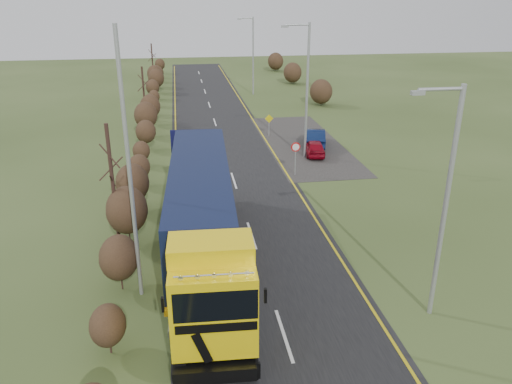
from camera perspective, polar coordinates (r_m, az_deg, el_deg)
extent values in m
plane|color=#35451D|center=(21.85, 1.04, -9.69)|extent=(160.00, 160.00, 0.00)
cube|color=black|center=(30.72, -2.13, 0.00)|extent=(8.00, 120.00, 0.02)
cube|color=#2A2826|center=(41.17, 5.25, 5.64)|extent=(6.00, 18.00, 0.02)
cube|color=gold|center=(30.55, -9.04, -0.36)|extent=(0.12, 116.00, 0.01)
cube|color=gold|center=(31.32, 4.61, 0.42)|extent=(0.12, 116.00, 0.01)
cube|color=silver|center=(18.60, 3.22, -15.98)|extent=(0.12, 3.00, 0.01)
cube|color=silver|center=(25.28, -0.51, -4.95)|extent=(0.12, 3.00, 0.01)
cube|color=silver|center=(32.57, -2.55, 1.33)|extent=(0.12, 3.00, 0.01)
cube|color=silver|center=(40.13, -3.84, 5.28)|extent=(0.12, 3.00, 0.01)
cube|color=silver|center=(47.83, -4.72, 7.96)|extent=(0.12, 3.00, 0.01)
cube|color=silver|center=(55.62, -5.37, 9.90)|extent=(0.12, 3.00, 0.01)
cube|color=silver|center=(63.46, -5.86, 11.36)|extent=(0.12, 3.00, 0.01)
cube|color=silver|center=(71.33, -6.24, 12.50)|extent=(0.12, 3.00, 0.01)
cube|color=silver|center=(79.23, -6.56, 13.41)|extent=(0.12, 3.00, 0.01)
ellipsoid|color=black|center=(17.86, -16.59, -14.37)|extent=(1.21, 1.57, 1.39)
ellipsoid|color=black|center=(21.04, -15.39, -7.20)|extent=(1.58, 2.06, 1.82)
ellipsoid|color=black|center=(24.46, -14.54, -1.97)|extent=(1.96, 2.55, 2.25)
ellipsoid|color=black|center=(28.21, -13.94, 1.03)|extent=(1.83, 2.38, 2.10)
ellipsoid|color=black|center=(32.11, -13.22, 2.82)|extent=(1.37, 1.78, 1.57)
ellipsoid|color=black|center=(35.96, -12.98, 4.62)|extent=(1.20, 1.56, 1.38)
ellipsoid|color=black|center=(39.71, -12.49, 6.77)|extent=(1.55, 2.02, 1.78)
ellipsoid|color=black|center=(43.51, -12.49, 8.57)|extent=(1.95, 2.53, 2.24)
ellipsoid|color=black|center=(47.42, -12.00, 9.57)|extent=(1.85, 2.41, 2.13)
ellipsoid|color=black|center=(51.43, -12.03, 10.01)|extent=(1.40, 1.81, 1.61)
ellipsoid|color=black|center=(55.37, -11.58, 10.66)|extent=(1.19, 1.55, 1.37)
ellipsoid|color=black|center=(59.26, -11.74, 11.66)|extent=(1.52, 1.97, 1.75)
ellipsoid|color=black|center=(63.13, -11.35, 12.65)|extent=(1.93, 2.51, 2.22)
ellipsoid|color=black|center=(67.11, -11.52, 13.11)|extent=(1.88, 2.44, 2.16)
ellipsoid|color=black|center=(71.11, -11.10, 13.27)|extent=(1.43, 1.85, 1.64)
ellipsoid|color=black|center=(75.11, -11.30, 13.52)|extent=(1.19, 1.55, 1.37)
ellipsoid|color=black|center=(79.02, -10.93, 14.15)|extent=(1.49, 1.93, 1.71)
cylinder|color=#321F19|center=(24.09, -16.02, 0.54)|extent=(0.18, 0.18, 6.05)
cylinder|color=#321F19|center=(49.26, -12.69, 10.90)|extent=(0.18, 0.18, 5.06)
cylinder|color=#321F19|center=(70.97, -11.74, 14.22)|extent=(0.18, 0.18, 5.15)
cube|color=black|center=(17.77, -4.96, -15.22)|extent=(2.74, 4.94, 0.47)
cube|color=yellow|center=(16.00, -4.91, -12.29)|extent=(2.73, 2.43, 2.73)
cube|color=black|center=(16.29, -4.38, -19.96)|extent=(2.62, 0.25, 0.58)
cube|color=black|center=(15.55, -6.16, -17.35)|extent=(0.63, 0.05, 1.13)
cube|color=black|center=(15.59, -2.78, -17.11)|extent=(0.63, 0.05, 1.13)
cube|color=black|center=(14.74, -4.64, -12.88)|extent=(2.46, 0.18, 1.00)
cube|color=black|center=(15.15, -4.55, -15.23)|extent=(2.41, 0.14, 0.29)
cube|color=yellow|center=(15.46, -5.20, -6.44)|extent=(2.69, 1.59, 0.59)
cylinder|color=silver|center=(14.46, -4.83, -9.44)|extent=(2.31, 0.17, 0.06)
cube|color=black|center=(14.92, -10.61, -12.52)|extent=(0.09, 0.12, 0.47)
cube|color=black|center=(15.06, 1.09, -11.74)|extent=(0.09, 0.12, 0.47)
cylinder|color=gray|center=(18.07, -9.00, -14.52)|extent=(0.65, 1.39, 0.59)
cylinder|color=gray|center=(18.17, -1.15, -14.00)|extent=(0.65, 1.39, 0.59)
cube|color=orange|center=(23.33, -6.23, -4.05)|extent=(3.24, 13.32, 0.25)
cube|color=black|center=(22.69, -6.39, -0.49)|extent=(3.20, 12.90, 2.88)
cube|color=#0D0E39|center=(28.73, -7.03, 4.31)|extent=(2.60, 0.18, 2.88)
cube|color=#0D0E39|center=(16.93, -5.29, -8.66)|extent=(2.60, 0.18, 2.88)
cube|color=black|center=(27.21, -6.62, -1.58)|extent=(2.59, 3.88, 0.37)
cube|color=orange|center=(22.72, -9.26, -7.00)|extent=(0.32, 5.76, 0.47)
cube|color=orange|center=(22.80, -2.79, -6.61)|extent=(0.32, 5.76, 0.47)
cylinder|color=black|center=(16.58, -8.51, -19.45)|extent=(0.39, 1.10, 1.09)
cylinder|color=black|center=(16.67, -0.50, -18.88)|extent=(0.39, 1.10, 1.09)
cylinder|color=black|center=(18.64, -8.64, -14.16)|extent=(0.39, 1.10, 1.09)
cylinder|color=black|center=(18.72, -1.70, -13.70)|extent=(0.39, 1.10, 1.09)
cylinder|color=black|center=(26.39, -8.90, -2.79)|extent=(0.39, 1.10, 1.09)
cylinder|color=black|center=(26.45, -4.13, -2.52)|extent=(0.39, 1.10, 1.09)
cylinder|color=black|center=(27.35, -8.92, -1.89)|extent=(0.39, 1.10, 1.09)
cylinder|color=black|center=(27.41, -4.32, -1.62)|extent=(0.39, 1.10, 1.09)
cylinder|color=black|center=(28.31, -8.94, -1.05)|extent=(0.39, 1.10, 1.09)
cylinder|color=black|center=(28.37, -4.50, -0.79)|extent=(0.39, 1.10, 1.09)
imported|color=maroon|center=(37.92, 6.71, 5.05)|extent=(1.86, 3.57, 1.16)
imported|color=#0B193E|center=(40.26, 6.77, 6.22)|extent=(2.42, 4.47, 1.40)
cylinder|color=#9A9EA0|center=(18.76, 20.80, -1.80)|extent=(0.18, 0.18, 8.71)
cylinder|color=#9A9EA0|center=(17.23, 20.39, 10.96)|extent=(1.55, 0.12, 0.12)
cube|color=#9A9EA0|center=(16.89, 18.00, 10.72)|extent=(0.44, 0.17, 0.14)
cylinder|color=#9A9EA0|center=(36.36, 5.85, 11.20)|extent=(0.18, 0.18, 9.58)
cylinder|color=#9A9EA0|center=(35.60, 4.75, 18.52)|extent=(1.70, 0.12, 0.12)
cube|color=#9A9EA0|center=(35.42, 3.33, 18.37)|extent=(0.48, 0.19, 0.15)
cylinder|color=#9A9EA0|center=(60.74, -0.33, 15.21)|extent=(0.18, 0.18, 8.88)
cylinder|color=#9A9EA0|center=(60.28, -1.13, 19.25)|extent=(1.58, 0.12, 0.12)
cube|color=#9A9EA0|center=(60.19, -1.91, 19.15)|extent=(0.44, 0.18, 0.14)
cylinder|color=#9A9EA0|center=(18.99, -14.25, 2.15)|extent=(0.16, 0.16, 10.49)
cylinder|color=#9A9EA0|center=(33.44, 4.50, 3.56)|extent=(0.08, 0.08, 1.96)
cylinder|color=red|center=(33.12, 4.56, 5.15)|extent=(0.63, 0.04, 0.63)
cylinder|color=white|center=(33.10, 4.57, 5.14)|extent=(0.47, 0.02, 0.47)
cylinder|color=#9A9EA0|center=(42.84, 1.48, 7.33)|extent=(0.08, 0.08, 1.43)
cube|color=#D6C40B|center=(42.59, 1.51, 8.38)|extent=(0.72, 0.04, 0.72)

